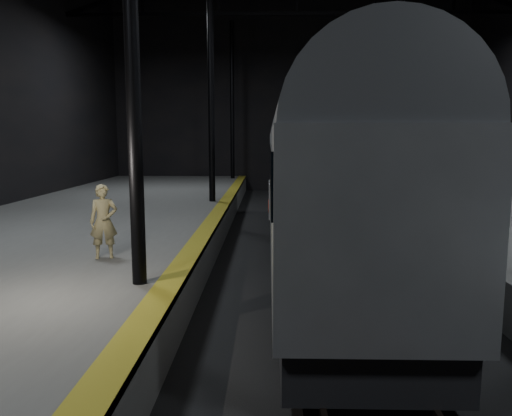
{
  "coord_description": "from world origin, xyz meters",
  "views": [
    {
      "loc": [
        -1.43,
        -12.86,
        3.66
      ],
      "look_at": [
        -1.72,
        -1.11,
        2.0
      ],
      "focal_mm": 35.0,
      "sensor_mm": 36.0,
      "label": 1
    }
  ],
  "objects": [
    {
      "name": "tactile_strip",
      "position": [
        -3.25,
        0.0,
        1.0
      ],
      "size": [
        0.5,
        43.8,
        0.01
      ],
      "primitive_type": "cube",
      "color": "olive",
      "rests_on": "platform_left"
    },
    {
      "name": "track",
      "position": [
        0.0,
        0.0,
        0.07
      ],
      "size": [
        2.4,
        43.0,
        0.24
      ],
      "color": "#3F3328",
      "rests_on": "ground"
    },
    {
      "name": "train",
      "position": [
        -0.0,
        2.36,
        2.82
      ],
      "size": [
        2.83,
        18.9,
        5.05
      ],
      "color": "#9D9FA4",
      "rests_on": "ground"
    },
    {
      "name": "ground",
      "position": [
        0.0,
        0.0,
        0.0
      ],
      "size": [
        44.0,
        44.0,
        0.0
      ],
      "primitive_type": "plane",
      "color": "black",
      "rests_on": "ground"
    },
    {
      "name": "platform_left",
      "position": [
        -7.5,
        0.0,
        0.5
      ],
      "size": [
        9.0,
        43.8,
        1.0
      ],
      "primitive_type": "cube",
      "color": "#525250",
      "rests_on": "ground"
    },
    {
      "name": "woman",
      "position": [
        -5.07,
        -2.08,
        1.82
      ],
      "size": [
        0.69,
        0.55,
        1.65
      ],
      "primitive_type": "imported",
      "rotation": [
        0.0,
        0.0,
        0.28
      ],
      "color": "tan",
      "rests_on": "platform_left"
    }
  ]
}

